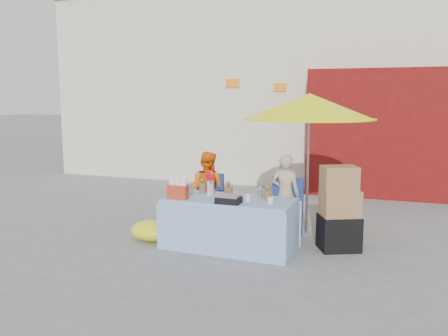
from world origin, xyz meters
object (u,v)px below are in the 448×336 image
at_px(market_table, 229,223).
at_px(box_stack, 339,212).
at_px(chair_left, 204,212).
at_px(vendor_orange, 207,189).
at_px(umbrella, 309,107).
at_px(vendor_beige, 285,194).
at_px(chair_right, 283,219).

height_order(market_table, box_stack, box_stack).
relative_size(chair_left, vendor_orange, 0.71).
xyz_separation_m(umbrella, box_stack, (0.54, -0.64, -1.37)).
bearing_deg(vendor_beige, umbrella, -147.55).
distance_m(umbrella, box_stack, 1.61).
distance_m(chair_right, vendor_orange, 1.30).
distance_m(vendor_orange, vendor_beige, 1.25).
height_order(chair_right, vendor_orange, vendor_orange).
height_order(market_table, vendor_beige, vendor_beige).
bearing_deg(box_stack, vendor_orange, 166.77).
relative_size(chair_left, vendor_beige, 0.70).
bearing_deg(box_stack, market_table, -163.22).
bearing_deg(chair_left, box_stack, -3.82).
xyz_separation_m(market_table, vendor_orange, (-0.69, 0.92, 0.25)).
bearing_deg(chair_right, vendor_beige, 96.58).
distance_m(chair_left, chair_right, 1.25).
bearing_deg(chair_right, market_table, -119.98).
xyz_separation_m(chair_right, vendor_beige, (-0.00, 0.13, 0.35)).
xyz_separation_m(market_table, chair_left, (-0.68, 0.78, -0.10)).
bearing_deg(chair_left, market_table, -42.93).
bearing_deg(market_table, chair_left, 133.32).
height_order(vendor_orange, vendor_beige, vendor_beige).
bearing_deg(umbrella, chair_right, -136.38).
distance_m(market_table, chair_right, 0.97).
distance_m(market_table, vendor_beige, 1.11).
relative_size(market_table, chair_right, 2.13).
height_order(chair_right, box_stack, box_stack).
height_order(chair_right, umbrella, umbrella).
bearing_deg(vendor_orange, umbrella, -168.58).
bearing_deg(chair_left, vendor_beige, 12.03).
height_order(vendor_orange, umbrella, umbrella).
xyz_separation_m(chair_left, chair_right, (1.25, 0.00, 0.00)).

